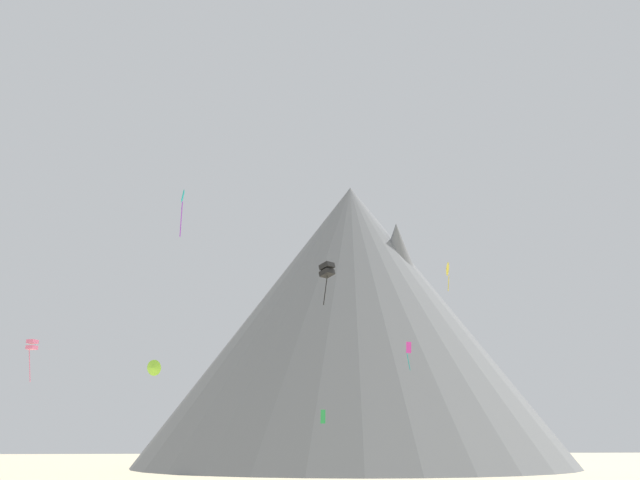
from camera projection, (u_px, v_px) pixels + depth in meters
rock_massif at (354, 330)px, 115.88m from camera, size 85.39×85.39×45.55m
kite_lime_low at (153, 368)px, 59.85m from camera, size 1.39×0.99×1.34m
kite_black_mid at (327, 270)px, 60.16m from camera, size 1.41×1.42×3.61m
kite_yellow_mid at (447, 269)px, 84.89m from camera, size 1.15×1.69×3.51m
kite_magenta_mid at (409, 351)px, 82.74m from camera, size 0.58×0.38×3.25m
kite_teal_mid at (182, 204)px, 56.90m from camera, size 0.23×0.71×3.77m
kite_green_low at (323, 417)px, 78.07m from camera, size 0.60×0.55×1.48m
kite_rainbow_low at (32, 345)px, 73.71m from camera, size 1.16×1.17×4.26m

